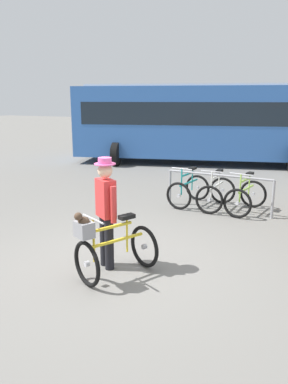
{
  "coord_description": "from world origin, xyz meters",
  "views": [
    {
      "loc": [
        2.73,
        -4.97,
        2.57
      ],
      "look_at": [
        0.11,
        0.84,
        1.0
      ],
      "focal_mm": 35.78,
      "sensor_mm": 36.0,
      "label": 1
    }
  ],
  "objects_px": {
    "racked_bike_white": "(216,193)",
    "person_with_featured_bike": "(106,209)",
    "racked_bike_lime": "(246,197)",
    "featured_bicycle": "(110,247)",
    "bus_distant": "(203,119)",
    "racked_bike_teal": "(189,190)"
  },
  "relations": [
    {
      "from": "racked_bike_white",
      "to": "bus_distant",
      "type": "height_order",
      "value": "bus_distant"
    },
    {
      "from": "racked_bike_white",
      "to": "racked_bike_lime",
      "type": "relative_size",
      "value": 0.95
    },
    {
      "from": "racked_bike_lime",
      "to": "bus_distant",
      "type": "distance_m",
      "value": 7.05
    },
    {
      "from": "racked_bike_teal",
      "to": "racked_bike_white",
      "type": "bearing_deg",
      "value": -3.98
    },
    {
      "from": "racked_bike_white",
      "to": "bus_distant",
      "type": "xyz_separation_m",
      "value": [
        -2.15,
        6.25,
        1.37
      ]
    },
    {
      "from": "racked_bike_lime",
      "to": "person_with_featured_bike",
      "type": "relative_size",
      "value": 0.7
    },
    {
      "from": "featured_bicycle",
      "to": "bus_distant",
      "type": "bearing_deg",
      "value": 98.89
    },
    {
      "from": "featured_bicycle",
      "to": "person_with_featured_bike",
      "type": "height_order",
      "value": "person_with_featured_bike"
    },
    {
      "from": "racked_bike_teal",
      "to": "featured_bicycle",
      "type": "xyz_separation_m",
      "value": [
        0.19,
        -4.27,
        0.12
      ]
    },
    {
      "from": "racked_bike_white",
      "to": "featured_bicycle",
      "type": "xyz_separation_m",
      "value": [
        -0.51,
        -4.22,
        0.12
      ]
    },
    {
      "from": "racked_bike_lime",
      "to": "bus_distant",
      "type": "bearing_deg",
      "value": 114.31
    },
    {
      "from": "person_with_featured_bike",
      "to": "racked_bike_white",
      "type": "bearing_deg",
      "value": 79.26
    },
    {
      "from": "racked_bike_white",
      "to": "person_with_featured_bike",
      "type": "xyz_separation_m",
      "value": [
        -0.74,
        -3.91,
        0.58
      ]
    },
    {
      "from": "racked_bike_white",
      "to": "bus_distant",
      "type": "distance_m",
      "value": 6.75
    },
    {
      "from": "racked_bike_teal",
      "to": "bus_distant",
      "type": "bearing_deg",
      "value": 103.16
    },
    {
      "from": "person_with_featured_bike",
      "to": "featured_bicycle",
      "type": "bearing_deg",
      "value": -53.9
    },
    {
      "from": "racked_bike_white",
      "to": "person_with_featured_bike",
      "type": "distance_m",
      "value": 4.02
    },
    {
      "from": "person_with_featured_bike",
      "to": "bus_distant",
      "type": "xyz_separation_m",
      "value": [
        -1.41,
        10.16,
        0.79
      ]
    },
    {
      "from": "racked_bike_lime",
      "to": "featured_bicycle",
      "type": "bearing_deg",
      "value": -106.14
    },
    {
      "from": "racked_bike_lime",
      "to": "featured_bicycle",
      "type": "relative_size",
      "value": 0.95
    },
    {
      "from": "featured_bicycle",
      "to": "racked_bike_teal",
      "type": "bearing_deg",
      "value": 92.52
    },
    {
      "from": "racked_bike_lime",
      "to": "racked_bike_white",
      "type": "bearing_deg",
      "value": 176.02
    }
  ]
}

